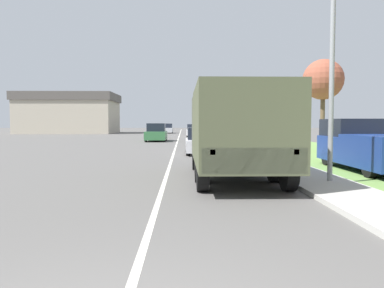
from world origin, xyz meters
The scene contains 13 objects.
ground_plane centered at (0.00, 40.00, 0.00)m, with size 180.00×180.00×0.00m, color #565451.
lane_centre_stripe centered at (0.00, 40.00, 0.00)m, with size 0.12×120.00×0.00m.
sidewalk_right centered at (4.50, 40.00, 0.06)m, with size 1.80×120.00×0.12m.
grass_strip_right centered at (8.90, 40.00, 0.01)m, with size 7.00×120.00×0.02m.
military_truck centered at (2.18, 9.32, 1.61)m, with size 2.53×6.82×2.80m.
car_nearest_ahead centered at (1.62, 18.98, 0.67)m, with size 1.83×4.12×1.50m.
car_second_ahead centered at (-2.04, 33.64, 0.76)m, with size 1.92×4.52×1.72m.
car_third_ahead centered at (1.85, 46.13, 0.71)m, with size 1.77×4.81×1.59m.
car_fourth_ahead centered at (-2.11, 61.49, 0.73)m, with size 1.71×4.60×1.64m.
pickup_truck centered at (7.41, 11.31, 0.92)m, with size 2.04×5.34×1.91m.
lamp_post centered at (4.54, 8.13, 4.32)m, with size 1.69×0.24×7.06m.
tree_mid_right centered at (8.99, 20.10, 4.33)m, with size 2.43×2.43×5.57m.
building_distant centered at (-18.74, 61.60, 3.39)m, with size 15.80×11.03×6.69m.
Camera 1 is at (0.57, -2.39, 1.77)m, focal length 35.00 mm.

